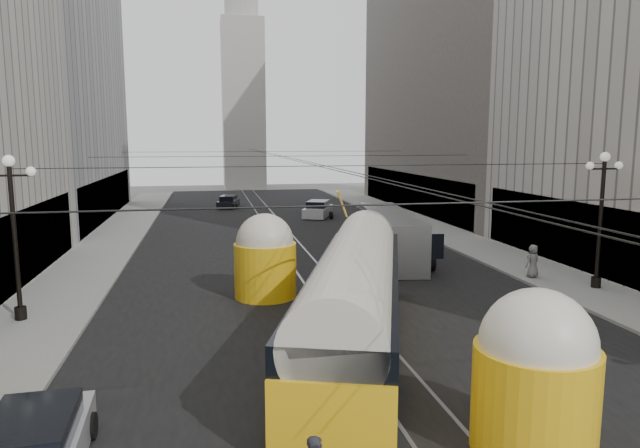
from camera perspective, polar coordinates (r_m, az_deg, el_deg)
name	(u,v)px	position (r m, az deg, el deg)	size (l,w,h in m)	color
road	(289,245)	(38.77, -3.08, -2.08)	(20.00, 85.00, 0.02)	black
sidewalk_left	(112,241)	(42.38, -20.05, -1.58)	(4.00, 72.00, 0.15)	gray
sidewalk_right	(436,230)	(45.27, 11.50, -0.61)	(4.00, 72.00, 0.15)	gray
rail_left	(278,245)	(38.68, -4.18, -2.12)	(0.12, 85.00, 0.04)	gray
rail_right	(300,244)	(38.88, -1.98, -2.04)	(0.12, 85.00, 0.04)	gray
building_left_far	(26,52)	(55.72, -27.30, 15.01)	(12.60, 28.60, 28.60)	#999999
building_right_far	(470,43)	(59.65, 14.80, 17.10)	(12.60, 32.60, 32.60)	#514C47
distant_tower	(243,84)	(85.77, -7.73, 13.68)	(6.00, 6.00, 31.36)	#B2AFA8
lamppost_left_mid	(14,228)	(24.61, -28.28, -0.38)	(1.86, 0.44, 6.37)	black
lamppost_right_mid	(601,212)	(29.52, 26.29, 1.07)	(1.86, 0.44, 6.37)	black
catenary	(293,158)	(37.16, -2.75, 6.60)	(25.00, 72.00, 0.23)	black
streetcar	(356,295)	(19.44, 3.58, -7.08)	(7.53, 16.88, 3.87)	yellow
city_bus	(390,233)	(34.27, 6.99, -0.94)	(3.76, 11.20, 2.78)	gray
sedan_white_far	(318,210)	(52.44, -0.21, 1.46)	(3.64, 5.15, 1.50)	white
sedan_dark_far	(228,202)	(60.27, -9.14, 2.17)	(2.59, 4.32, 1.27)	black
pedestrian_sidewalk_right	(533,261)	(30.84, 20.51, -3.49)	(0.82, 0.50, 1.68)	slate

